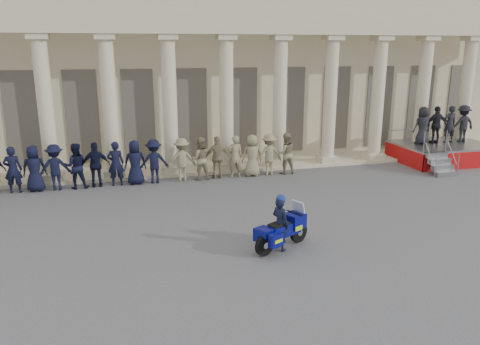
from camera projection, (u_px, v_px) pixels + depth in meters
name	position (u px, v px, depth m)	size (l,w,h in m)	color
ground	(245.00, 238.00, 14.60)	(90.00, 90.00, 0.00)	#4C4C4F
building	(178.00, 69.00, 27.18)	(40.00, 12.50, 9.00)	#C4B793
officer_rank	(116.00, 164.00, 19.84)	(16.52, 0.73, 1.92)	black
reviewing_stand	(445.00, 133.00, 23.91)	(4.65, 4.36, 2.85)	gray
motorcycle	(283.00, 230.00, 13.69)	(1.92, 1.31, 1.34)	black
rider	(280.00, 222.00, 13.54)	(0.61, 0.70, 1.69)	black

